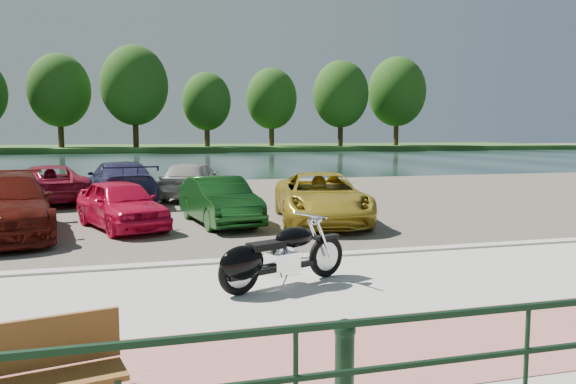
{
  "coord_description": "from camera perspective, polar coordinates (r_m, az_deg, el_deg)",
  "views": [
    {
      "loc": [
        -3.1,
        -7.82,
        2.41
      ],
      "look_at": [
        0.14,
        4.08,
        1.1
      ],
      "focal_mm": 35.0,
      "sensor_mm": 36.0,
      "label": 1
    }
  ],
  "objects": [
    {
      "name": "ground",
      "position": [
        8.75,
        6.25,
        -9.96
      ],
      "size": [
        200.0,
        200.0,
        0.0
      ],
      "primitive_type": "plane",
      "color": "#595447",
      "rests_on": "ground"
    },
    {
      "name": "promenade",
      "position": [
        7.85,
        8.98,
        -11.5
      ],
      "size": [
        60.0,
        6.0,
        0.1
      ],
      "primitive_type": "cube",
      "color": "#B7B3AC",
      "rests_on": "ground"
    },
    {
      "name": "pink_path",
      "position": [
        6.57,
        14.52,
        -14.66
      ],
      "size": [
        60.0,
        2.0,
        0.01
      ],
      "primitive_type": "cube",
      "color": "#9B5857",
      "rests_on": "promenade"
    },
    {
      "name": "kerb",
      "position": [
        10.56,
        2.26,
        -6.75
      ],
      "size": [
        60.0,
        0.3,
        0.14
      ],
      "primitive_type": "cube",
      "color": "#B7B3AC",
      "rests_on": "ground"
    },
    {
      "name": "parking_lot",
      "position": [
        19.22,
        -5.81,
        -1.12
      ],
      "size": [
        60.0,
        18.0,
        0.04
      ],
      "primitive_type": "cube",
      "color": "#413D35",
      "rests_on": "ground"
    },
    {
      "name": "river",
      "position": [
        47.98,
        -11.5,
        3.06
      ],
      "size": [
        120.0,
        40.0,
        0.0
      ],
      "primitive_type": "cube",
      "color": "#182C2A",
      "rests_on": "ground"
    },
    {
      "name": "far_bank",
      "position": [
        79.91,
        -13.01,
        4.39
      ],
      "size": [
        120.0,
        24.0,
        0.6
      ],
      "primitive_type": "cube",
      "color": "#1F4819",
      "rests_on": "ground"
    },
    {
      "name": "railing",
      "position": [
        5.18,
        23.17,
        -12.7
      ],
      "size": [
        24.04,
        0.05,
        0.9
      ],
      "color": "#15301E",
      "rests_on": "promenade"
    },
    {
      "name": "bollards",
      "position": [
        4.74,
        3.79,
        -17.15
      ],
      "size": [
        10.68,
        0.18,
        0.81
      ],
      "color": "#15301E",
      "rests_on": "promenade"
    },
    {
      "name": "far_trees",
      "position": [
        74.16,
        -9.54,
        9.9
      ],
      "size": [
        70.25,
        10.68,
        12.52
      ],
      "color": "#382714",
      "rests_on": "far_bank"
    },
    {
      "name": "motorcycle",
      "position": [
        8.38,
        -1.51,
        -6.67
      ],
      "size": [
        2.22,
        1.13,
        1.05
      ],
      "rotation": [
        0.0,
        0.0,
        0.39
      ],
      "color": "black",
      "rests_on": "promenade"
    },
    {
      "name": "park_bench",
      "position": [
        5.4,
        -26.3,
        -16.12
      ],
      "size": [
        1.85,
        0.83,
        0.72
      ],
      "rotation": [
        0.0,
        0.0,
        0.22
      ],
      "color": "brown",
      "rests_on": "promenade"
    },
    {
      "name": "car_3",
      "position": [
        14.32,
        -26.78,
        -1.22
      ],
      "size": [
        2.84,
        5.22,
        1.44
      ],
      "primitive_type": "imported",
      "rotation": [
        0.0,
        0.0,
        0.17
      ],
      "color": "#55130C",
      "rests_on": "parking_lot"
    },
    {
      "name": "car_4",
      "position": [
        14.45,
        -16.59,
        -1.19
      ],
      "size": [
        2.61,
        3.86,
        1.22
      ],
      "primitive_type": "imported",
      "rotation": [
        0.0,
        0.0,
        0.36
      ],
      "color": "red",
      "rests_on": "parking_lot"
    },
    {
      "name": "car_5",
      "position": [
        14.68,
        -6.97,
        -0.87
      ],
      "size": [
        1.84,
        3.86,
        1.22
      ],
      "primitive_type": "imported",
      "rotation": [
        0.0,
        0.0,
        0.15
      ],
      "color": "#103D13",
      "rests_on": "parking_lot"
    },
    {
      "name": "car_6",
      "position": [
        14.81,
        3.37,
        -0.58
      ],
      "size": [
        3.01,
        5.06,
        1.32
      ],
      "primitive_type": "imported",
      "rotation": [
        0.0,
        0.0,
        -0.18
      ],
      "color": "#B09628",
      "rests_on": "parking_lot"
    },
    {
      "name": "car_10",
      "position": [
        20.55,
        -23.12,
        0.75
      ],
      "size": [
        3.26,
        5.03,
        1.29
      ],
      "primitive_type": "imported",
      "rotation": [
        0.0,
        0.0,
        3.4
      ],
      "color": "maroon",
      "rests_on": "parking_lot"
    },
    {
      "name": "car_11",
      "position": [
        19.98,
        -16.71,
        1.02
      ],
      "size": [
        2.77,
        5.11,
        1.41
      ],
      "primitive_type": "imported",
      "rotation": [
        0.0,
        0.0,
        3.31
      ],
      "color": "navy",
      "rests_on": "parking_lot"
    },
    {
      "name": "car_12",
      "position": [
        20.52,
        -9.63,
        1.29
      ],
      "size": [
        3.02,
        4.4,
        1.39
      ],
      "primitive_type": "imported",
      "rotation": [
        0.0,
        0.0,
        2.77
      ],
      "color": "#ABABA7",
      "rests_on": "parking_lot"
    }
  ]
}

